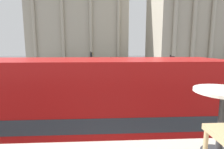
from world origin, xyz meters
TOP-DOWN VIEW (x-y plane):
  - double_decker_bus at (-1.89, 3.70)m, footprint 11.43×2.68m
  - cafe_dining_table at (1.13, -0.35)m, footprint 0.60×0.60m
  - plaza_building_left at (-7.13, 54.78)m, footprint 29.27×15.28m
  - plaza_building_right at (25.14, 42.21)m, footprint 25.94×15.67m
  - traffic_light_near at (5.11, 11.04)m, footprint 0.42×0.24m
  - traffic_light_mid at (0.86, 17.45)m, footprint 0.42×0.24m
  - traffic_light_far at (-1.85, 23.87)m, footprint 0.42×0.24m
  - car_navy at (5.62, 26.64)m, footprint 4.20×1.93m
  - pedestrian_olive at (3.54, 28.73)m, footprint 0.32×0.32m
  - pedestrian_yellow at (0.36, 28.29)m, footprint 0.32×0.32m
  - pedestrian_red at (-1.03, 18.33)m, footprint 0.32×0.32m

SIDE VIEW (x-z plane):
  - car_navy at x=5.62m, z-range 0.02..1.37m
  - pedestrian_red at x=-1.03m, z-range 0.11..1.70m
  - pedestrian_yellow at x=0.36m, z-range 0.12..1.78m
  - pedestrian_olive at x=3.54m, z-range 0.14..1.91m
  - traffic_light_mid at x=0.86m, z-range 0.54..4.00m
  - double_decker_bus at x=-1.89m, z-range 0.23..4.32m
  - traffic_light_near at x=5.11m, z-range 0.60..4.53m
  - traffic_light_far at x=-1.85m, z-range 0.60..4.53m
  - cafe_dining_table at x=1.13m, z-range 3.47..4.20m
  - plaza_building_right at x=25.14m, z-range 0.00..22.34m
  - plaza_building_left at x=-7.13m, z-range 0.00..25.69m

